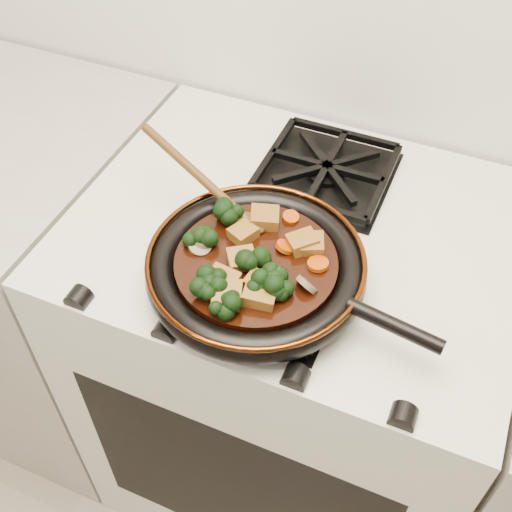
% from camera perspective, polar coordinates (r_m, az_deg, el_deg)
% --- Properties ---
extents(stove, '(0.76, 0.60, 0.90)m').
position_cam_1_polar(stove, '(1.44, 2.92, -10.11)').
color(stove, beige).
rests_on(stove, ground).
extents(burner_grate_front, '(0.23, 0.23, 0.03)m').
position_cam_1_polar(burner_grate_front, '(0.98, 0.99, -2.12)').
color(burner_grate_front, black).
rests_on(burner_grate_front, stove).
extents(burner_grate_back, '(0.23, 0.23, 0.03)m').
position_cam_1_polar(burner_grate_back, '(1.17, 6.28, 7.58)').
color(burner_grate_back, black).
rests_on(burner_grate_back, stove).
extents(skillet, '(0.46, 0.33, 0.05)m').
position_cam_1_polar(skillet, '(0.96, 0.11, -1.10)').
color(skillet, black).
rests_on(skillet, burner_grate_front).
extents(braising_sauce, '(0.24, 0.24, 0.02)m').
position_cam_1_polar(braising_sauce, '(0.95, 0.00, -0.85)').
color(braising_sauce, black).
rests_on(braising_sauce, skillet).
extents(tofu_cube_0, '(0.05, 0.04, 0.03)m').
position_cam_1_polar(tofu_cube_0, '(0.91, -3.06, -2.35)').
color(tofu_cube_0, brown).
rests_on(tofu_cube_0, braising_sauce).
extents(tofu_cube_1, '(0.05, 0.06, 0.03)m').
position_cam_1_polar(tofu_cube_1, '(0.89, -2.60, -3.55)').
color(tofu_cube_1, brown).
rests_on(tofu_cube_1, braising_sauce).
extents(tofu_cube_2, '(0.06, 0.05, 0.03)m').
position_cam_1_polar(tofu_cube_2, '(0.94, -1.29, -0.35)').
color(tofu_cube_2, brown).
rests_on(tofu_cube_2, braising_sauce).
extents(tofu_cube_3, '(0.06, 0.06, 0.03)m').
position_cam_1_polar(tofu_cube_3, '(0.96, 4.20, 1.17)').
color(tofu_cube_3, brown).
rests_on(tofu_cube_3, braising_sauce).
extents(tofu_cube_4, '(0.05, 0.05, 0.03)m').
position_cam_1_polar(tofu_cube_4, '(0.90, 0.36, -3.48)').
color(tofu_cube_4, brown).
rests_on(tofu_cube_4, braising_sauce).
extents(tofu_cube_5, '(0.06, 0.06, 0.03)m').
position_cam_1_polar(tofu_cube_5, '(1.00, 0.77, 3.37)').
color(tofu_cube_5, brown).
rests_on(tofu_cube_5, braising_sauce).
extents(tofu_cube_6, '(0.05, 0.05, 0.02)m').
position_cam_1_polar(tofu_cube_6, '(0.97, -1.15, 1.98)').
color(tofu_cube_6, brown).
rests_on(tofu_cube_6, braising_sauce).
extents(tofu_cube_7, '(0.04, 0.04, 0.02)m').
position_cam_1_polar(tofu_cube_7, '(0.91, 0.23, -2.39)').
color(tofu_cube_7, brown).
rests_on(tofu_cube_7, braising_sauce).
extents(tofu_cube_8, '(0.05, 0.05, 0.03)m').
position_cam_1_polar(tofu_cube_8, '(0.96, 4.98, 1.02)').
color(tofu_cube_8, brown).
rests_on(tofu_cube_8, braising_sauce).
extents(broccoli_floret_0, '(0.08, 0.09, 0.07)m').
position_cam_1_polar(broccoli_floret_0, '(0.88, -2.69, -4.59)').
color(broccoli_floret_0, black).
rests_on(broccoli_floret_0, braising_sauce).
extents(broccoli_floret_1, '(0.07, 0.06, 0.06)m').
position_cam_1_polar(broccoli_floret_1, '(0.90, -4.47, -3.09)').
color(broccoli_floret_1, black).
rests_on(broccoli_floret_1, braising_sauce).
extents(broccoli_floret_2, '(0.07, 0.07, 0.07)m').
position_cam_1_polar(broccoli_floret_2, '(1.00, -2.44, 3.90)').
color(broccoli_floret_2, black).
rests_on(broccoli_floret_2, braising_sauce).
extents(broccoli_floret_3, '(0.09, 0.08, 0.07)m').
position_cam_1_polar(broccoli_floret_3, '(0.90, 1.85, -2.80)').
color(broccoli_floret_3, black).
rests_on(broccoli_floret_3, braising_sauce).
extents(broccoli_floret_4, '(0.08, 0.08, 0.07)m').
position_cam_1_polar(broccoli_floret_4, '(0.91, -3.75, -2.48)').
color(broccoli_floret_4, black).
rests_on(broccoli_floret_4, braising_sauce).
extents(broccoli_floret_5, '(0.08, 0.08, 0.05)m').
position_cam_1_polar(broccoli_floret_5, '(0.97, -4.84, 1.58)').
color(broccoli_floret_5, black).
rests_on(broccoli_floret_5, braising_sauce).
extents(broccoli_floret_6, '(0.08, 0.08, 0.07)m').
position_cam_1_polar(broccoli_floret_6, '(0.93, -0.15, -0.34)').
color(broccoli_floret_6, black).
rests_on(broccoli_floret_6, braising_sauce).
extents(broccoli_floret_7, '(0.07, 0.07, 0.08)m').
position_cam_1_polar(broccoli_floret_7, '(0.90, 1.56, -2.49)').
color(broccoli_floret_7, black).
rests_on(broccoli_floret_7, braising_sauce).
extents(broccoli_floret_8, '(0.08, 0.08, 0.07)m').
position_cam_1_polar(broccoli_floret_8, '(0.90, 0.52, -2.94)').
color(broccoli_floret_8, black).
rests_on(broccoli_floret_8, braising_sauce).
extents(carrot_coin_0, '(0.03, 0.03, 0.01)m').
position_cam_1_polar(carrot_coin_0, '(0.94, 5.54, -0.71)').
color(carrot_coin_0, '#B13A04').
rests_on(carrot_coin_0, braising_sauce).
extents(carrot_coin_1, '(0.03, 0.03, 0.02)m').
position_cam_1_polar(carrot_coin_1, '(0.96, 2.62, 0.82)').
color(carrot_coin_1, '#B13A04').
rests_on(carrot_coin_1, braising_sauce).
extents(carrot_coin_2, '(0.03, 0.03, 0.01)m').
position_cam_1_polar(carrot_coin_2, '(1.01, 3.11, 3.45)').
color(carrot_coin_2, '#B13A04').
rests_on(carrot_coin_2, braising_sauce).
extents(carrot_coin_3, '(0.03, 0.03, 0.02)m').
position_cam_1_polar(carrot_coin_3, '(0.99, -1.43, 2.73)').
color(carrot_coin_3, '#B13A04').
rests_on(carrot_coin_3, braising_sauce).
extents(mushroom_slice_0, '(0.04, 0.04, 0.03)m').
position_cam_1_polar(mushroom_slice_0, '(0.91, 4.53, -2.54)').
color(mushroom_slice_0, brown).
rests_on(mushroom_slice_0, braising_sauce).
extents(mushroom_slice_1, '(0.05, 0.05, 0.02)m').
position_cam_1_polar(mushroom_slice_1, '(0.97, -4.78, 1.39)').
color(mushroom_slice_1, brown).
rests_on(mushroom_slice_1, braising_sauce).
extents(mushroom_slice_2, '(0.05, 0.05, 0.02)m').
position_cam_1_polar(mushroom_slice_2, '(0.96, -5.02, 0.98)').
color(mushroom_slice_2, brown).
rests_on(mushroom_slice_2, braising_sauce).
extents(wooden_spoon, '(0.15, 0.08, 0.25)m').
position_cam_1_polar(wooden_spoon, '(1.02, -3.32, 5.51)').
color(wooden_spoon, '#4B2C10').
rests_on(wooden_spoon, braising_sauce).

